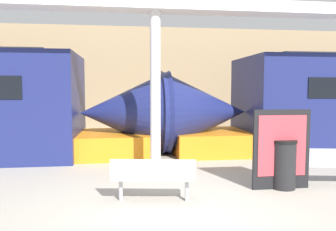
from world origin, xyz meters
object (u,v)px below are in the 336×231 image
at_px(bench_far, 334,162).
at_px(support_column_near, 155,93).
at_px(bench_near, 153,175).
at_px(poster_board, 281,149).
at_px(trash_bin, 283,164).

height_order(bench_far, support_column_near, support_column_near).
distance_m(bench_far, support_column_near, 4.27).
height_order(bench_near, support_column_near, support_column_near).
relative_size(bench_far, poster_board, 1.04).
bearing_deg(support_column_near, trash_bin, -34.86).
xyz_separation_m(bench_near, poster_board, (2.66, 0.48, 0.33)).
xyz_separation_m(poster_board, support_column_near, (-2.42, 1.77, 1.14)).
bearing_deg(bench_far, trash_bin, -167.31).
height_order(poster_board, support_column_near, support_column_near).
height_order(bench_far, trash_bin, trash_bin).
distance_m(bench_far, poster_board, 1.27).
xyz_separation_m(bench_far, trash_bin, (-1.15, -0.04, 0.01)).
distance_m(bench_near, support_column_near, 2.69).
height_order(bench_near, trash_bin, trash_bin).
xyz_separation_m(bench_far, support_column_near, (-3.64, 1.69, 1.47)).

